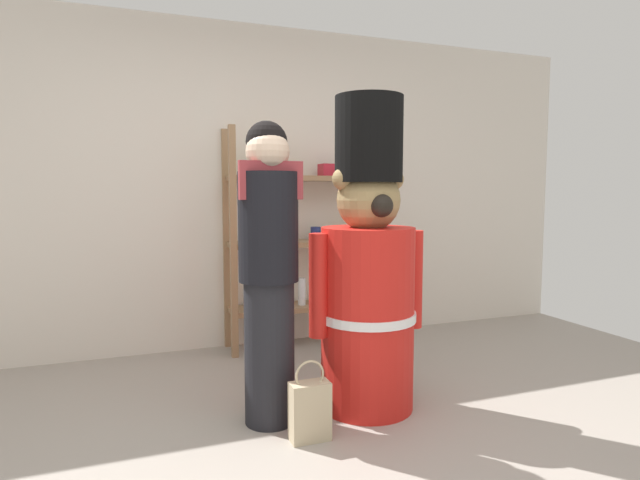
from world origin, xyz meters
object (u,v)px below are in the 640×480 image
teddy_bear_guard (368,276)px  person_shopper (269,265)px  shopping_bag (310,410)px  merchandise_shelf (299,236)px

teddy_bear_guard → person_shopper: bearing=179.8°
teddy_bear_guard → shopping_bag: teddy_bear_guard is taller
merchandise_shelf → shopping_bag: (-0.48, -1.61, -0.75)m
merchandise_shelf → shopping_bag: size_ratio=4.20×
merchandise_shelf → shopping_bag: merchandise_shelf is taller
teddy_bear_guard → shopping_bag: 0.82m
merchandise_shelf → teddy_bear_guard: (-0.03, -1.34, -0.13)m
shopping_bag → person_shopper: bearing=116.0°
merchandise_shelf → shopping_bag: 1.84m
teddy_bear_guard → shopping_bag: (-0.45, -0.28, -0.62)m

